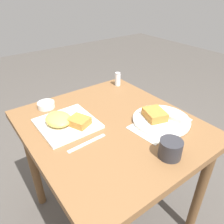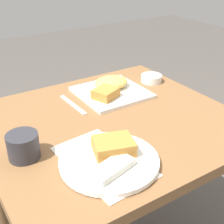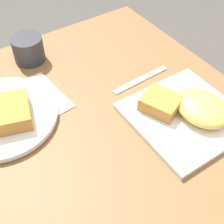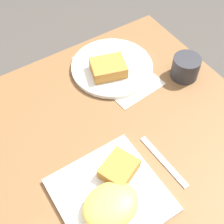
{
  "view_description": "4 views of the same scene",
  "coord_description": "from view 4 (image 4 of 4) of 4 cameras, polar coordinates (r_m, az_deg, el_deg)",
  "views": [
    {
      "loc": [
        0.7,
        -0.52,
        1.32
      ],
      "look_at": [
        -0.03,
        0.03,
        0.76
      ],
      "focal_mm": 35.0,
      "sensor_mm": 36.0,
      "label": 1
    },
    {
      "loc": [
        0.5,
        0.79,
        1.26
      ],
      "look_at": [
        -0.0,
        0.0,
        0.75
      ],
      "focal_mm": 50.0,
      "sensor_mm": 36.0,
      "label": 2
    },
    {
      "loc": [
        -0.45,
        0.27,
        1.3
      ],
      "look_at": [
        -0.01,
        -0.02,
        0.74
      ],
      "focal_mm": 50.0,
      "sensor_mm": 36.0,
      "label": 3
    },
    {
      "loc": [
        -0.28,
        -0.44,
        1.48
      ],
      "look_at": [
        0.02,
        0.03,
        0.75
      ],
      "focal_mm": 50.0,
      "sensor_mm": 36.0,
      "label": 4
    }
  ],
  "objects": [
    {
      "name": "dining_table",
      "position": [
        1.01,
        -0.06,
        -6.22
      ],
      "size": [
        0.85,
        0.77,
        0.72
      ],
      "color": "brown",
      "rests_on": "ground_plane"
    },
    {
      "name": "coffee_mug",
      "position": [
        1.06,
        13.3,
        7.94
      ],
      "size": [
        0.09,
        0.09,
        0.08
      ],
      "color": "#2D2D33",
      "rests_on": "dining_table"
    },
    {
      "name": "ground_plane",
      "position": [
        1.57,
        -0.04,
        -17.94
      ],
      "size": [
        8.0,
        8.0,
        0.0
      ],
      "primitive_type": "plane",
      "color": "#4C4742"
    },
    {
      "name": "butter_knife",
      "position": [
        0.88,
        9.42,
        -8.88
      ],
      "size": [
        0.02,
        0.19,
        0.0
      ],
      "rotation": [
        0.0,
        0.0,
        1.61
      ],
      "color": "silver",
      "rests_on": "dining_table"
    },
    {
      "name": "menu_card",
      "position": [
        1.07,
        0.98,
        7.59
      ],
      "size": [
        0.2,
        0.31,
        0.0
      ],
      "rotation": [
        0.0,
        0.0,
        0.09
      ],
      "color": "beige",
      "rests_on": "dining_table"
    },
    {
      "name": "plate_square_near",
      "position": [
        0.8,
        -0.07,
        -14.98
      ],
      "size": [
        0.26,
        0.26,
        0.06
      ],
      "color": "white",
      "rests_on": "dining_table"
    },
    {
      "name": "plate_oval_far",
      "position": [
        1.07,
        -0.19,
        8.44
      ],
      "size": [
        0.28,
        0.28,
        0.05
      ],
      "color": "white",
      "rests_on": "menu_card"
    }
  ]
}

